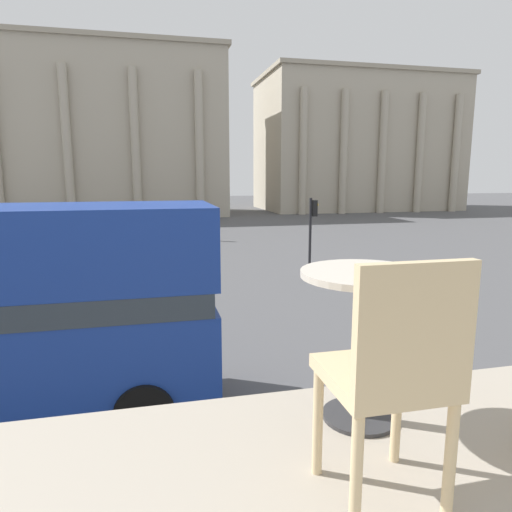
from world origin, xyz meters
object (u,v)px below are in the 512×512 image
at_px(cafe_dining_table, 364,312).
at_px(pedestrian_red, 21,228).
at_px(traffic_light_near, 32,276).
at_px(plaza_building_left, 76,133).
at_px(traffic_light_mid, 312,227).
at_px(pedestrian_grey, 151,226).
at_px(pedestrian_olive, 214,228).
at_px(car_navy, 52,245).
at_px(plaza_building_right, 356,144).
at_px(cafe_chair_0, 393,371).

xyz_separation_m(cafe_dining_table, pedestrian_red, (-9.70, 32.53, -3.05)).
height_order(cafe_dining_table, traffic_light_near, cafe_dining_table).
xyz_separation_m(plaza_building_left, traffic_light_mid, (14.69, -38.08, -6.92)).
height_order(plaza_building_left, pedestrian_grey, plaza_building_left).
distance_m(plaza_building_left, pedestrian_olive, 28.74).
height_order(traffic_light_near, car_navy, traffic_light_near).
height_order(traffic_light_mid, pedestrian_red, traffic_light_mid).
bearing_deg(cafe_dining_table, plaza_building_right, 64.81).
bearing_deg(pedestrian_red, pedestrian_grey, 85.05).
xyz_separation_m(car_navy, pedestrian_red, (-3.21, 6.39, 0.32)).
xyz_separation_m(plaza_building_left, car_navy, (2.21, -28.90, -8.65)).
bearing_deg(car_navy, cafe_dining_table, -92.44).
distance_m(plaza_building_left, car_navy, 30.25).
height_order(plaza_building_right, car_navy, plaza_building_right).
bearing_deg(traffic_light_mid, plaza_building_right, 62.57).
bearing_deg(cafe_chair_0, car_navy, 99.45).
bearing_deg(pedestrian_grey, traffic_light_mid, 174.17).
bearing_deg(car_navy, traffic_light_mid, -52.71).
bearing_deg(pedestrian_grey, pedestrian_olive, -143.34).
bearing_deg(cafe_dining_table, traffic_light_near, 111.13).
distance_m(plaza_building_left, traffic_light_near, 46.13).
height_order(plaza_building_left, pedestrian_red, plaza_building_left).
bearing_deg(plaza_building_right, pedestrian_olive, -130.85).
bearing_deg(pedestrian_red, car_navy, 23.20).
height_order(traffic_light_near, pedestrian_grey, traffic_light_near).
relative_size(plaza_building_left, pedestrian_red, 19.18).
height_order(cafe_chair_0, plaza_building_left, plaza_building_left).
bearing_deg(traffic_light_near, cafe_dining_table, -68.87).
xyz_separation_m(cafe_dining_table, plaza_building_left, (-8.70, 55.05, 5.28)).
relative_size(traffic_light_mid, pedestrian_red, 2.10).
distance_m(traffic_light_mid, pedestrian_olive, 13.76).
relative_size(plaza_building_left, traffic_light_near, 9.61).
bearing_deg(traffic_light_mid, plaza_building_left, 111.09).
distance_m(traffic_light_near, pedestrian_olive, 21.97).
bearing_deg(plaza_building_right, plaza_building_left, -175.55).
relative_size(plaza_building_left, pedestrian_grey, 19.62).
bearing_deg(plaza_building_left, cafe_chair_0, -81.29).
height_order(cafe_chair_0, car_navy, cafe_chair_0).
distance_m(traffic_light_mid, pedestrian_grey, 16.86).
relative_size(cafe_dining_table, cafe_chair_0, 0.80).
distance_m(cafe_dining_table, plaza_building_left, 55.98).
bearing_deg(pedestrian_olive, pedestrian_red, -113.32).
xyz_separation_m(cafe_dining_table, plaza_building_right, (27.21, 57.84, 4.78)).
relative_size(cafe_dining_table, pedestrian_red, 0.41).
bearing_deg(plaza_building_right, pedestrian_grey, -137.69).
bearing_deg(traffic_light_near, car_navy, 99.43).
height_order(plaza_building_left, pedestrian_olive, plaza_building_left).
xyz_separation_m(traffic_light_mid, pedestrian_olive, (-2.49, 13.46, -1.47)).
distance_m(cafe_dining_table, pedestrian_grey, 32.46).
distance_m(cafe_dining_table, pedestrian_olive, 30.78).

